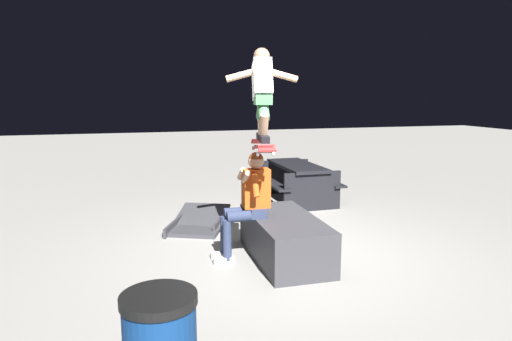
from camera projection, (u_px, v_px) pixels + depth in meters
name	position (u px, v px, depth m)	size (l,w,h in m)	color
ground_plane	(283.00, 253.00, 5.97)	(40.00, 40.00, 0.00)	gray
ledge_box_main	(285.00, 238.00, 5.74)	(1.67, 0.79, 0.56)	#38383D
person_sitting_on_ledge	(248.00, 199.00, 5.67)	(0.59, 0.75, 1.39)	#2D3856
skateboard	(263.00, 147.00, 5.44)	(1.04, 0.38, 0.15)	#B72D2D
skater_airborne	(262.00, 90.00, 5.38)	(0.63, 0.89, 1.12)	black
kicker_ramp	(199.00, 223.00, 7.19)	(1.48, 1.24, 0.31)	#38383D
picnic_table_back	(297.00, 177.00, 8.80)	(1.71, 1.36, 0.75)	black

